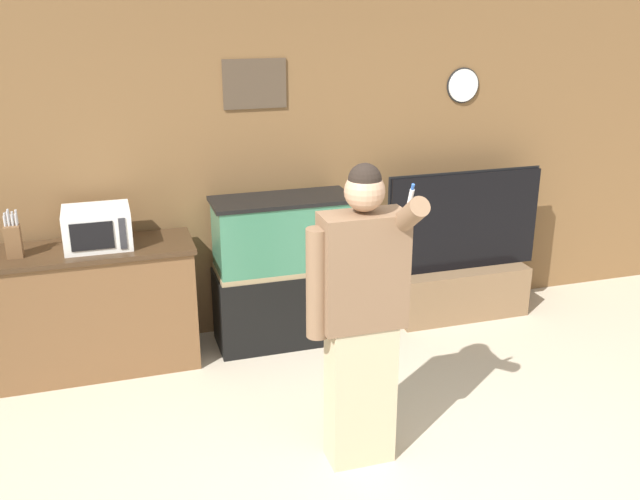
# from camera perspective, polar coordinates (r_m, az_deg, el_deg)

# --- Properties ---
(wall_back_paneled) EXTENTS (10.00, 0.08, 2.60)m
(wall_back_paneled) POSITION_cam_1_polar(r_m,az_deg,el_deg) (5.70, -3.09, 6.26)
(wall_back_paneled) COLOR brown
(wall_back_paneled) RESTS_ON ground_plane
(counter_island) EXTENTS (1.56, 0.56, 0.95)m
(counter_island) POSITION_cam_1_polar(r_m,az_deg,el_deg) (5.45, -18.09, -4.56)
(counter_island) COLOR brown
(counter_island) RESTS_ON ground_plane
(microwave) EXTENTS (0.46, 0.39, 0.28)m
(microwave) POSITION_cam_1_polar(r_m,az_deg,el_deg) (5.26, -17.39, 1.73)
(microwave) COLOR white
(microwave) RESTS_ON counter_island
(knife_block) EXTENTS (0.10, 0.10, 0.33)m
(knife_block) POSITION_cam_1_polar(r_m,az_deg,el_deg) (5.25, -23.33, 0.76)
(knife_block) COLOR brown
(knife_block) RESTS_ON counter_island
(aquarium_on_stand) EXTENTS (1.07, 0.45, 1.19)m
(aquarium_on_stand) POSITION_cam_1_polar(r_m,az_deg,el_deg) (5.57, -2.97, -1.72)
(aquarium_on_stand) COLOR black
(aquarium_on_stand) RESTS_ON ground_plane
(tv_on_stand) EXTENTS (1.37, 0.40, 1.27)m
(tv_on_stand) POSITION_cam_1_polar(r_m,az_deg,el_deg) (6.21, 11.20, -1.95)
(tv_on_stand) COLOR brown
(tv_on_stand) RESTS_ON ground_plane
(person_standing) EXTENTS (0.57, 0.43, 1.81)m
(person_standing) POSITION_cam_1_polar(r_m,az_deg,el_deg) (4.00, 3.26, -5.24)
(person_standing) COLOR #BCAD89
(person_standing) RESTS_ON ground_plane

